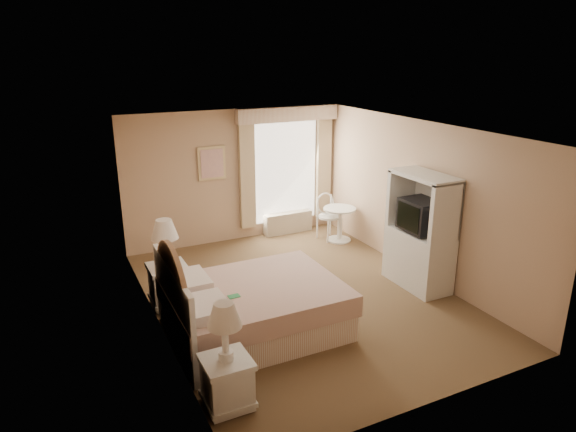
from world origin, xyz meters
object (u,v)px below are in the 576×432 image
bed (247,308)px  nightstand_far (168,274)px  cafe_chair (328,212)px  armoire (420,240)px  round_table (339,219)px  nightstand_near (227,370)px

bed → nightstand_far: bearing=120.7°
cafe_chair → armoire: (0.20, -2.45, 0.23)m
bed → round_table: size_ratio=3.32×
nightstand_near → armoire: (3.65, 1.43, 0.30)m
nightstand_near → nightstand_far: 2.48m
round_table → nightstand_far: bearing=-161.9°
round_table → nightstand_near: bearing=-134.5°
bed → nightstand_far: size_ratio=1.70×
bed → armoire: 2.96m
cafe_chair → armoire: 2.46m
armoire → round_table: bearing=92.0°
nightstand_far → round_table: bearing=18.1°
nightstand_far → round_table: 3.76m
nightstand_near → cafe_chair: 5.19m
bed → cafe_chair: 3.79m
nightstand_far → armoire: bearing=-16.0°
bed → armoire: armoire is taller
nightstand_near → cafe_chair: (3.45, 3.88, 0.07)m
bed → nightstand_far: bed is taller
nightstand_near → round_table: bearing=45.5°
nightstand_near → cafe_chair: nightstand_near is taller
bed → armoire: size_ratio=1.22×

